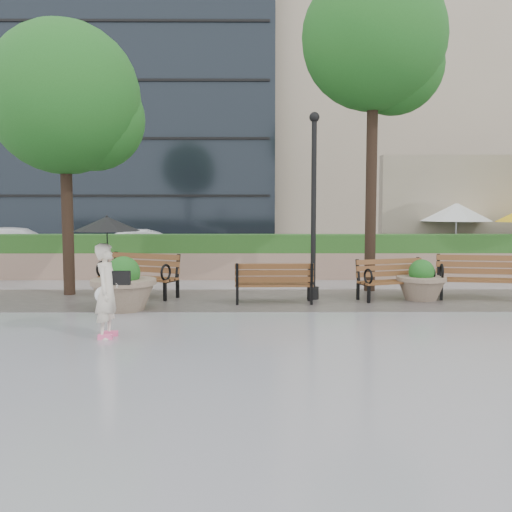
{
  "coord_description": "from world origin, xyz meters",
  "views": [
    {
      "loc": [
        -0.04,
        -10.34,
        2.22
      ],
      "look_at": [
        0.02,
        2.33,
        1.1
      ],
      "focal_mm": 40.0,
      "sensor_mm": 36.0,
      "label": 1
    }
  ],
  "objects_px": {
    "bench_1": "(139,285)",
    "pedestrian": "(107,265)",
    "bench_4": "(480,287)",
    "car_right": "(150,248)",
    "car_left": "(19,247)",
    "planter_left": "(124,289)",
    "bench_2": "(274,291)",
    "lamppost": "(314,218)",
    "planter_right": "(421,284)",
    "bench_3": "(394,288)"
  },
  "relations": [
    {
      "from": "planter_right",
      "to": "bench_1",
      "type": "bearing_deg",
      "value": 176.21
    },
    {
      "from": "planter_left",
      "to": "pedestrian",
      "type": "xyz_separation_m",
      "value": [
        0.3,
        -2.5,
        0.79
      ]
    },
    {
      "from": "car_left",
      "to": "pedestrian",
      "type": "distance_m",
      "value": 12.86
    },
    {
      "from": "bench_1",
      "to": "lamppost",
      "type": "height_order",
      "value": "lamppost"
    },
    {
      "from": "bench_2",
      "to": "car_right",
      "type": "xyz_separation_m",
      "value": [
        -4.21,
        7.81,
        0.4
      ]
    },
    {
      "from": "car_right",
      "to": "planter_right",
      "type": "bearing_deg",
      "value": -144.46
    },
    {
      "from": "bench_2",
      "to": "planter_right",
      "type": "height_order",
      "value": "planter_right"
    },
    {
      "from": "planter_left",
      "to": "bench_4",
      "type": "bearing_deg",
      "value": 9.3
    },
    {
      "from": "planter_left",
      "to": "lamppost",
      "type": "distance_m",
      "value": 4.65
    },
    {
      "from": "bench_3",
      "to": "car_right",
      "type": "xyz_separation_m",
      "value": [
        -7.09,
        7.29,
        0.39
      ]
    },
    {
      "from": "bench_2",
      "to": "bench_3",
      "type": "height_order",
      "value": "bench_3"
    },
    {
      "from": "bench_1",
      "to": "planter_right",
      "type": "bearing_deg",
      "value": 20.73
    },
    {
      "from": "bench_1",
      "to": "pedestrian",
      "type": "relative_size",
      "value": 1.03
    },
    {
      "from": "bench_2",
      "to": "planter_right",
      "type": "bearing_deg",
      "value": -173.45
    },
    {
      "from": "car_right",
      "to": "bench_3",
      "type": "bearing_deg",
      "value": -146.62
    },
    {
      "from": "bench_2",
      "to": "car_right",
      "type": "height_order",
      "value": "car_right"
    },
    {
      "from": "planter_left",
      "to": "car_left",
      "type": "relative_size",
      "value": 0.28
    },
    {
      "from": "bench_4",
      "to": "car_right",
      "type": "xyz_separation_m",
      "value": [
        -9.11,
        7.3,
        0.37
      ]
    },
    {
      "from": "bench_3",
      "to": "planter_right",
      "type": "bearing_deg",
      "value": -24.36
    },
    {
      "from": "car_left",
      "to": "pedestrian",
      "type": "xyz_separation_m",
      "value": [
        6.12,
        -11.3,
        0.52
      ]
    },
    {
      "from": "bench_1",
      "to": "planter_right",
      "type": "xyz_separation_m",
      "value": [
        6.74,
        -0.45,
        0.07
      ]
    },
    {
      "from": "bench_2",
      "to": "lamppost",
      "type": "distance_m",
      "value": 2.0
    },
    {
      "from": "planter_left",
      "to": "car_right",
      "type": "distance_m",
      "value": 8.69
    },
    {
      "from": "bench_4",
      "to": "car_left",
      "type": "distance_m",
      "value": 15.82
    },
    {
      "from": "planter_right",
      "to": "bench_4",
      "type": "bearing_deg",
      "value": 1.9
    },
    {
      "from": "pedestrian",
      "to": "planter_right",
      "type": "bearing_deg",
      "value": -53.59
    },
    {
      "from": "bench_3",
      "to": "car_left",
      "type": "bearing_deg",
      "value": 128.91
    },
    {
      "from": "bench_4",
      "to": "bench_1",
      "type": "bearing_deg",
      "value": -173.3
    },
    {
      "from": "lamppost",
      "to": "car_left",
      "type": "relative_size",
      "value": 0.89
    },
    {
      "from": "planter_right",
      "to": "lamppost",
      "type": "distance_m",
      "value": 2.99
    },
    {
      "from": "bench_2",
      "to": "pedestrian",
      "type": "relative_size",
      "value": 0.87
    },
    {
      "from": "lamppost",
      "to": "pedestrian",
      "type": "distance_m",
      "value": 5.54
    },
    {
      "from": "lamppost",
      "to": "car_right",
      "type": "distance_m",
      "value": 8.97
    },
    {
      "from": "lamppost",
      "to": "pedestrian",
      "type": "relative_size",
      "value": 2.16
    },
    {
      "from": "planter_right",
      "to": "car_left",
      "type": "distance_m",
      "value": 14.62
    },
    {
      "from": "lamppost",
      "to": "bench_3",
      "type": "bearing_deg",
      "value": -1.85
    },
    {
      "from": "planter_left",
      "to": "lamppost",
      "type": "height_order",
      "value": "lamppost"
    },
    {
      "from": "car_left",
      "to": "pedestrian",
      "type": "bearing_deg",
      "value": -161.15
    },
    {
      "from": "bench_4",
      "to": "planter_left",
      "type": "relative_size",
      "value": 1.48
    },
    {
      "from": "planter_left",
      "to": "planter_right",
      "type": "distance_m",
      "value": 6.84
    },
    {
      "from": "bench_1",
      "to": "pedestrian",
      "type": "xyz_separation_m",
      "value": [
        0.33,
        -4.23,
        0.93
      ]
    },
    {
      "from": "bench_3",
      "to": "car_left",
      "type": "distance_m",
      "value": 14.07
    },
    {
      "from": "bench_2",
      "to": "pedestrian",
      "type": "distance_m",
      "value": 4.52
    },
    {
      "from": "bench_4",
      "to": "planter_right",
      "type": "relative_size",
      "value": 1.76
    },
    {
      "from": "pedestrian",
      "to": "lamppost",
      "type": "bearing_deg",
      "value": -38.88
    },
    {
      "from": "bench_4",
      "to": "lamppost",
      "type": "height_order",
      "value": "lamppost"
    },
    {
      "from": "planter_left",
      "to": "pedestrian",
      "type": "height_order",
      "value": "pedestrian"
    },
    {
      "from": "bench_1",
      "to": "car_left",
      "type": "distance_m",
      "value": 9.15
    },
    {
      "from": "bench_2",
      "to": "planter_right",
      "type": "xyz_separation_m",
      "value": [
        3.49,
        0.46,
        0.1
      ]
    },
    {
      "from": "bench_1",
      "to": "bench_4",
      "type": "height_order",
      "value": "bench_1"
    }
  ]
}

